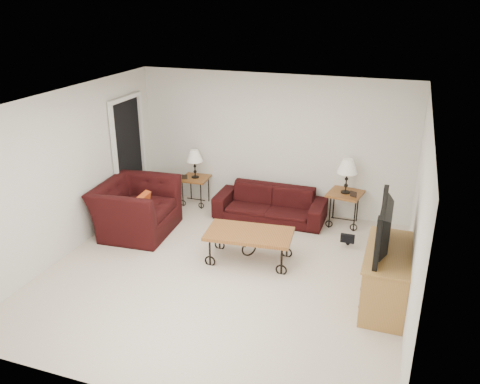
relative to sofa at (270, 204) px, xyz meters
The scene contains 20 objects.
ground 2.04m from the sofa, 93.03° to the right, with size 5.00×5.00×0.00m, color beige.
wall_back 1.08m from the sofa, 102.58° to the left, with size 5.00×0.02×2.50m, color silver.
wall_front 4.62m from the sofa, 91.36° to the right, with size 5.00×0.02×2.50m, color silver.
wall_left 3.44m from the sofa, 142.23° to the right, with size 0.02×5.00×2.50m, color silver.
wall_right 3.28m from the sofa, 40.17° to the right, with size 0.02×5.00×2.50m, color silver.
ceiling 3.00m from the sofa, 93.03° to the right, with size 5.00×5.00×0.00m, color white.
doorway 2.71m from the sofa, behind, with size 0.08×0.94×2.04m, color black.
sofa is the anchor object (origin of this frame).
side_table_left 1.53m from the sofa, behind, with size 0.49×0.49×0.54m, color brown.
side_table_right 1.29m from the sofa, ahead, with size 0.55×0.55×0.60m, color brown.
lamp_left 1.62m from the sofa, behind, with size 0.30×0.30×0.54m, color black, non-canonical shape.
lamp_right 1.43m from the sofa, ahead, with size 0.34×0.34×0.60m, color black, non-canonical shape.
photo_frame_left 1.70m from the sofa, behind, with size 0.11×0.01×0.09m, color black.
photo_frame_right 1.48m from the sofa, ahead, with size 0.12×0.02×0.10m, color black.
coffee_table 1.57m from the sofa, 85.56° to the right, with size 1.27×0.69×0.48m, color brown.
armchair 2.34m from the sofa, 148.18° to the right, with size 1.32×1.16×0.86m, color black.
throw_pillow 2.25m from the sofa, 145.06° to the right, with size 0.39×0.10×0.39m, color #C84419.
tv_stand 2.93m from the sofa, 43.62° to the right, with size 0.53×1.28×0.77m, color #A3743C.
television 3.03m from the sofa, 43.89° to the right, with size 1.15×0.15×0.66m, color black.
backpack 1.58m from the sofa, 21.31° to the right, with size 0.34×0.26×0.43m, color black.
Camera 1 is at (2.24, -5.76, 3.76)m, focal length 36.86 mm.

